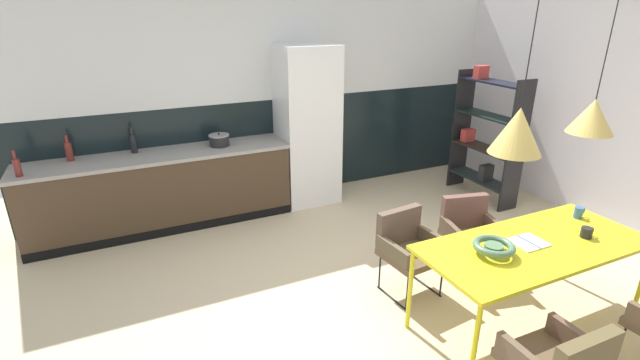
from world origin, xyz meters
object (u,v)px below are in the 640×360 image
object	(u,v)px
dining_table	(535,249)
armchair_near_window	(469,227)
open_book	(528,242)
cooking_pot	(219,140)
fruit_bowl	(494,247)
mug_tall_blue	(579,212)
open_shelf_unit	(486,135)
bottle_spice_small	(17,167)
pendant_lamp_over_table_far	(592,116)
refrigerator_column	(307,126)
bottle_vinegar_dark	(133,143)
pendant_lamp_over_table_near	(517,131)
armchair_by_stool	(407,242)
bottle_wine_green	(69,151)
mug_white_ceramic	(587,232)

from	to	relation	value
dining_table	armchair_near_window	world-z (taller)	armchair_near_window
open_book	cooking_pot	size ratio (longest dim) A/B	1.05
fruit_bowl	mug_tall_blue	world-z (taller)	mug_tall_blue
cooking_pot	open_shelf_unit	world-z (taller)	open_shelf_unit
bottle_spice_small	pendant_lamp_over_table_far	bearing A→B (deg)	-35.33
mug_tall_blue	refrigerator_column	bearing A→B (deg)	113.46
bottle_vinegar_dark	mug_tall_blue	bearing A→B (deg)	-42.67
refrigerator_column	pendant_lamp_over_table_near	world-z (taller)	pendant_lamp_over_table_near
refrigerator_column	bottle_spice_small	world-z (taller)	refrigerator_column
armchair_by_stool	bottle_wine_green	distance (m)	3.67
cooking_pot	bottle_spice_small	world-z (taller)	bottle_spice_small
dining_table	pendant_lamp_over_table_far	distance (m)	1.07
mug_white_ceramic	bottle_vinegar_dark	bearing A→B (deg)	132.69
mug_tall_blue	open_shelf_unit	world-z (taller)	open_shelf_unit
pendant_lamp_over_table_far	mug_white_ceramic	bearing A→B (deg)	-55.80
refrigerator_column	bottle_spice_small	size ratio (longest dim) A/B	7.54
dining_table	armchair_by_stool	bearing A→B (deg)	125.65
open_book	bottle_spice_small	size ratio (longest dim) A/B	0.96
dining_table	cooking_pot	bearing A→B (deg)	118.56
mug_white_ceramic	pendant_lamp_over_table_far	distance (m)	0.93
armchair_near_window	pendant_lamp_over_table_far	world-z (taller)	pendant_lamp_over_table_far
refrigerator_column	mug_white_ceramic	size ratio (longest dim) A/B	15.80
refrigerator_column	armchair_by_stool	bearing A→B (deg)	-90.55
dining_table	pendant_lamp_over_table_near	world-z (taller)	pendant_lamp_over_table_near
bottle_wine_green	open_shelf_unit	bearing A→B (deg)	-11.98
armchair_near_window	bottle_vinegar_dark	xyz separation A→B (m)	(-2.77, 2.45, 0.52)
mug_tall_blue	pendant_lamp_over_table_far	bearing A→B (deg)	-156.01
refrigerator_column	pendant_lamp_over_table_far	world-z (taller)	pendant_lamp_over_table_far
mug_tall_blue	bottle_spice_small	world-z (taller)	bottle_spice_small
armchair_near_window	open_book	size ratio (longest dim) A/B	2.98
pendant_lamp_over_table_near	cooking_pot	bearing A→B (deg)	113.31
bottle_vinegar_dark	fruit_bowl	bearing A→B (deg)	-55.42
refrigerator_column	fruit_bowl	xyz separation A→B (m)	(0.15, -3.08, -0.20)
fruit_bowl	cooking_pot	distance (m)	3.37
pendant_lamp_over_table_far	pendant_lamp_over_table_near	bearing A→B (deg)	179.74
dining_table	bottle_wine_green	distance (m)	4.64
fruit_bowl	mug_white_ceramic	size ratio (longest dim) A/B	2.38
open_book	open_shelf_unit	xyz separation A→B (m)	(1.65, 2.18, 0.11)
mug_tall_blue	open_book	bearing A→B (deg)	-169.28
fruit_bowl	bottle_wine_green	xyz separation A→B (m)	(-2.88, 3.23, 0.19)
refrigerator_column	open_shelf_unit	size ratio (longest dim) A/B	1.17
armchair_near_window	open_shelf_unit	size ratio (longest dim) A/B	0.44
mug_tall_blue	pendant_lamp_over_table_near	size ratio (longest dim) A/B	0.11
armchair_near_window	fruit_bowl	size ratio (longest dim) A/B	2.51
dining_table	open_book	world-z (taller)	open_book
armchair_near_window	fruit_bowl	xyz separation A→B (m)	(-0.53, -0.79, 0.32)
pendant_lamp_over_table_near	open_shelf_unit	bearing A→B (deg)	47.87
mug_white_ceramic	bottle_vinegar_dark	distance (m)	4.57
mug_tall_blue	cooking_pot	xyz separation A→B (m)	(-2.41, 2.96, 0.16)
open_book	open_shelf_unit	world-z (taller)	open_shelf_unit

